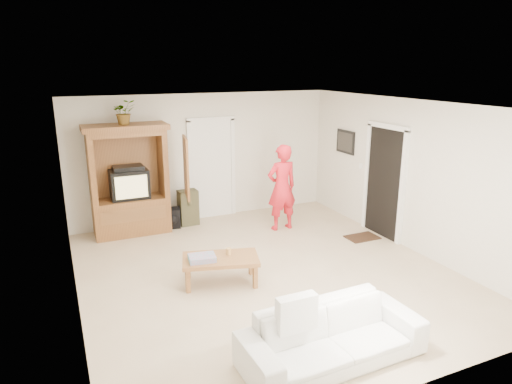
% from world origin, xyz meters
% --- Properties ---
extents(floor, '(6.00, 6.00, 0.00)m').
position_xyz_m(floor, '(0.00, 0.00, 0.00)').
color(floor, tan).
rests_on(floor, ground).
extents(ceiling, '(6.00, 6.00, 0.00)m').
position_xyz_m(ceiling, '(0.00, 0.00, 2.60)').
color(ceiling, white).
rests_on(ceiling, floor).
extents(wall_back, '(5.50, 0.00, 5.50)m').
position_xyz_m(wall_back, '(0.00, 3.00, 1.30)').
color(wall_back, silver).
rests_on(wall_back, floor).
extents(wall_front, '(5.50, 0.00, 5.50)m').
position_xyz_m(wall_front, '(0.00, -3.00, 1.30)').
color(wall_front, silver).
rests_on(wall_front, floor).
extents(wall_left, '(0.00, 6.00, 6.00)m').
position_xyz_m(wall_left, '(-2.75, 0.00, 1.30)').
color(wall_left, silver).
rests_on(wall_left, floor).
extents(wall_right, '(0.00, 6.00, 6.00)m').
position_xyz_m(wall_right, '(2.75, 0.00, 1.30)').
color(wall_right, silver).
rests_on(wall_right, floor).
extents(armoire, '(1.82, 1.14, 2.10)m').
position_xyz_m(armoire, '(-1.58, 2.66, 0.91)').
color(armoire, brown).
rests_on(armoire, floor).
extents(door_back, '(0.85, 0.05, 2.04)m').
position_xyz_m(door_back, '(0.15, 2.97, 1.02)').
color(door_back, white).
rests_on(door_back, floor).
extents(doorway_right, '(0.05, 0.90, 2.04)m').
position_xyz_m(doorway_right, '(2.73, 0.60, 1.02)').
color(doorway_right, black).
rests_on(doorway_right, floor).
extents(framed_picture, '(0.03, 0.60, 0.48)m').
position_xyz_m(framed_picture, '(2.73, 1.90, 1.60)').
color(framed_picture, black).
rests_on(framed_picture, wall_right).
extents(doormat, '(0.60, 0.40, 0.02)m').
position_xyz_m(doormat, '(2.30, 0.60, 0.01)').
color(doormat, '#382316').
rests_on(doormat, floor).
extents(plant, '(0.45, 0.41, 0.45)m').
position_xyz_m(plant, '(-1.60, 2.63, 2.32)').
color(plant, '#4C7238').
rests_on(plant, armoire).
extents(man, '(0.63, 0.43, 1.69)m').
position_xyz_m(man, '(1.13, 1.67, 0.85)').
color(man, red).
rests_on(man, floor).
extents(sofa, '(2.08, 0.86, 0.60)m').
position_xyz_m(sofa, '(-0.28, -2.28, 0.30)').
color(sofa, silver).
rests_on(sofa, floor).
extents(coffee_table, '(1.23, 0.89, 0.41)m').
position_xyz_m(coffee_table, '(-0.76, -0.04, 0.36)').
color(coffee_table, olive).
rests_on(coffee_table, floor).
extents(towel, '(0.42, 0.33, 0.08)m').
position_xyz_m(towel, '(-1.04, -0.04, 0.45)').
color(towel, '#CC446F').
rests_on(towel, coffee_table).
extents(candle, '(0.08, 0.08, 0.10)m').
position_xyz_m(candle, '(-0.61, 0.01, 0.46)').
color(candle, tan).
rests_on(candle, coffee_table).
extents(backpack_black, '(0.36, 0.25, 0.41)m').
position_xyz_m(backpack_black, '(-0.85, 2.58, 0.21)').
color(backpack_black, black).
rests_on(backpack_black, floor).
extents(backpack_olive, '(0.39, 0.30, 0.72)m').
position_xyz_m(backpack_olive, '(-0.47, 2.68, 0.36)').
color(backpack_olive, '#47442B').
rests_on(backpack_olive, floor).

